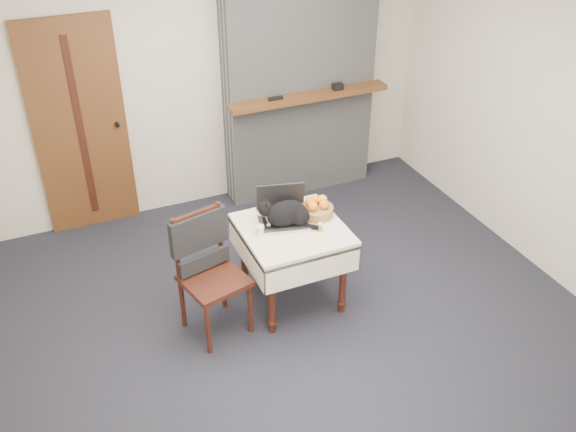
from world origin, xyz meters
name	(u,v)px	position (x,y,z in m)	size (l,w,h in m)	color
ground	(291,312)	(0.00, 0.00, 0.00)	(4.50, 4.50, 0.00)	black
room_shell	(265,84)	(0.00, 0.46, 1.76)	(4.52, 4.01, 2.61)	beige
door	(80,128)	(-1.20, 1.97, 1.00)	(0.82, 0.10, 2.00)	brown
chimney	(299,69)	(0.90, 1.85, 1.30)	(1.62, 0.48, 2.60)	gray
side_table	(292,240)	(0.08, 0.15, 0.59)	(0.78, 0.78, 0.70)	#36190E
laptop	(282,212)	(0.05, 0.28, 0.77)	(0.45, 0.41, 0.28)	#B7B7BC
cat	(287,214)	(0.06, 0.21, 0.80)	(0.43, 0.33, 0.23)	black
cream_jar	(260,230)	(-0.19, 0.16, 0.74)	(0.07, 0.07, 0.08)	silver
pill_bottle	(320,227)	(0.26, 0.03, 0.74)	(0.03, 0.03, 0.07)	#B26816
fruit_basket	(317,208)	(0.33, 0.25, 0.76)	(0.26, 0.26, 0.15)	#A37741
desk_clutter	(305,217)	(0.23, 0.24, 0.70)	(0.14, 0.02, 0.01)	black
chair	(206,256)	(-0.62, 0.15, 0.63)	(0.54, 0.53, 0.99)	#36190E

